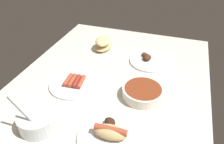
{
  "coord_description": "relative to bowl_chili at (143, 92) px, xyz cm",
  "views": [
    {
      "loc": [
        77.22,
        27.04,
        63.18
      ],
      "look_at": [
        -4.82,
        -0.46,
        3.0
      ],
      "focal_mm": 35.09,
      "sensor_mm": 36.0,
      "label": 1
    }
  ],
  "objects": [
    {
      "name": "bread_stack",
      "position": [
        -34.39,
        -30.92,
        1.05
      ],
      "size": [
        14.08,
        11.02,
        7.2
      ],
      "color": "#DBB77A",
      "rests_on": "ground_plane"
    },
    {
      "name": "ground_plane",
      "position": [
        -4.58,
        -16.63,
        -4.05
      ],
      "size": [
        120.0,
        90.0,
        3.0
      ],
      "primitive_type": "cube",
      "color": "silver"
    },
    {
      "name": "plate_grilled_meat",
      "position": [
        -29.31,
        -2.38,
        -1.77
      ],
      "size": [
        21.97,
        21.97,
        3.79
      ],
      "color": "white",
      "rests_on": "ground_plane"
    },
    {
      "name": "bowl_chili",
      "position": [
        0.0,
        0.0,
        0.0
      ],
      "size": [
        17.65,
        17.65,
        4.64
      ],
      "color": "white",
      "rests_on": "ground_plane"
    },
    {
      "name": "plate_hotdog_assembled",
      "position": [
        25.2,
        -6.03,
        -0.83
      ],
      "size": [
        23.67,
        23.67,
        5.61
      ],
      "color": "white",
      "rests_on": "ground_plane"
    },
    {
      "name": "bowl_coleslaw",
      "position": [
        28.71,
        -32.79,
        0.97
      ],
      "size": [
        14.55,
        14.55,
        16.01
      ],
      "color": "silver",
      "rests_on": "ground_plane"
    },
    {
      "name": "plate_sausages",
      "position": [
        1.59,
        -31.78,
        -1.75
      ],
      "size": [
        23.71,
        23.71,
        3.0
      ],
      "color": "white",
      "rests_on": "ground_plane"
    }
  ]
}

